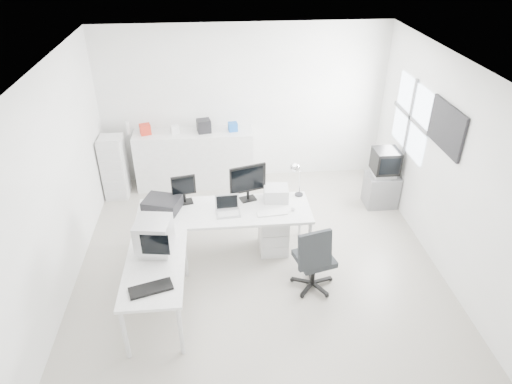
{
  "coord_description": "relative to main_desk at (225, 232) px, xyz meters",
  "views": [
    {
      "loc": [
        -0.49,
        -5.13,
        4.24
      ],
      "look_at": [
        0.0,
        0.2,
        1.0
      ],
      "focal_mm": 32.0,
      "sensor_mm": 36.0,
      "label": 1
    }
  ],
  "objects": [
    {
      "name": "main_desk",
      "position": [
        0.0,
        0.0,
        0.0
      ],
      "size": [
        2.4,
        0.8,
        0.75
      ],
      "primitive_type": null,
      "color": "silver",
      "rests_on": "floor"
    },
    {
      "name": "lcd_monitor_small",
      "position": [
        -0.55,
        0.25,
        0.59
      ],
      "size": [
        0.37,
        0.26,
        0.42
      ],
      "primitive_type": null,
      "rotation": [
        0.0,
        0.0,
        0.2
      ],
      "color": "black",
      "rests_on": "main_desk"
    },
    {
      "name": "crt_monitor",
      "position": [
        -0.85,
        -0.85,
        0.59
      ],
      "size": [
        0.42,
        0.42,
        0.43
      ],
      "primitive_type": null,
      "rotation": [
        0.0,
        0.0,
        -0.15
      ],
      "color": "#B7B7BA",
      "rests_on": "side_desk"
    },
    {
      "name": "tv_cabinet",
      "position": [
        2.67,
        1.09,
        -0.09
      ],
      "size": [
        0.52,
        0.42,
        0.56
      ],
      "primitive_type": "cube",
      "color": "slate",
      "rests_on": "floor"
    },
    {
      "name": "office_chair",
      "position": [
        1.12,
        -0.8,
        0.14
      ],
      "size": [
        0.72,
        0.72,
        1.02
      ],
      "primitive_type": null,
      "rotation": [
        0.0,
        0.0,
        0.25
      ],
      "color": "#292C2F",
      "rests_on": "floor"
    },
    {
      "name": "clutter_box_c",
      "position": [
        -0.27,
        2.07,
        0.77
      ],
      "size": [
        0.26,
        0.25,
        0.23
      ],
      "primitive_type": "cube",
      "rotation": [
        0.0,
        0.0,
        0.2
      ],
      "color": "black",
      "rests_on": "sideboard"
    },
    {
      "name": "white_mouse",
      "position": [
        0.95,
        -0.1,
        0.4
      ],
      "size": [
        0.06,
        0.06,
        0.06
      ],
      "primitive_type": "sphere",
      "color": "silver",
      "rests_on": "main_desk"
    },
    {
      "name": "floor",
      "position": [
        0.45,
        -0.17,
        -0.38
      ],
      "size": [
        5.0,
        5.0,
        0.01
      ],
      "primitive_type": "cube",
      "color": "beige",
      "rests_on": "ground"
    },
    {
      "name": "laser_printer",
      "position": [
        0.75,
        0.22,
        0.47
      ],
      "size": [
        0.36,
        0.32,
        0.2
      ],
      "primitive_type": "cube",
      "rotation": [
        0.0,
        0.0,
        -0.06
      ],
      "color": "silver",
      "rests_on": "main_desk"
    },
    {
      "name": "clutter_box_a",
      "position": [
        -1.27,
        2.07,
        0.75
      ],
      "size": [
        0.21,
        0.2,
        0.18
      ],
      "primitive_type": "cube",
      "rotation": [
        0.0,
        0.0,
        0.29
      ],
      "color": "red",
      "rests_on": "sideboard"
    },
    {
      "name": "filing_cabinet",
      "position": [
        -1.83,
        1.82,
        0.17
      ],
      "size": [
        0.38,
        0.45,
        1.09
      ],
      "primitive_type": "cube",
      "color": "silver",
      "rests_on": "floor"
    },
    {
      "name": "black_keyboard",
      "position": [
        -0.85,
        -1.5,
        0.39
      ],
      "size": [
        0.5,
        0.32,
        0.03
      ],
      "primitive_type": "cube",
      "rotation": [
        0.0,
        0.0,
        0.3
      ],
      "color": "black",
      "rests_on": "side_desk"
    },
    {
      "name": "drawer_pedestal",
      "position": [
        0.7,
        0.05,
        -0.08
      ],
      "size": [
        0.4,
        0.5,
        0.6
      ],
      "primitive_type": "cube",
      "color": "silver",
      "rests_on": "floor"
    },
    {
      "name": "wall_picture",
      "position": [
        2.92,
        -0.07,
        1.52
      ],
      "size": [
        0.04,
        0.9,
        0.6
      ],
      "primitive_type": null,
      "color": "black",
      "rests_on": "right_wall"
    },
    {
      "name": "white_keyboard",
      "position": [
        0.65,
        -0.15,
        0.38
      ],
      "size": [
        0.42,
        0.17,
        0.02
      ],
      "primitive_type": "cube",
      "rotation": [
        0.0,
        0.0,
        0.09
      ],
      "color": "silver",
      "rests_on": "main_desk"
    },
    {
      "name": "right_wall",
      "position": [
        2.95,
        -0.17,
        1.02
      ],
      "size": [
        0.02,
        5.0,
        2.8
      ],
      "primitive_type": "cube",
      "color": "white",
      "rests_on": "floor"
    },
    {
      "name": "sideboard",
      "position": [
        -0.47,
        2.07,
        0.14
      ],
      "size": [
        2.06,
        0.52,
        1.03
      ],
      "primitive_type": "cube",
      "color": "silver",
      "rests_on": "floor"
    },
    {
      "name": "clutter_bottle",
      "position": [
        -1.57,
        2.11,
        0.77
      ],
      "size": [
        0.07,
        0.07,
        0.22
      ],
      "primitive_type": "cylinder",
      "color": "silver",
      "rests_on": "sideboard"
    },
    {
      "name": "side_desk",
      "position": [
        -0.85,
        -1.1,
        0.0
      ],
      "size": [
        0.7,
        1.4,
        0.75
      ],
      "primitive_type": null,
      "color": "silver",
      "rests_on": "floor"
    },
    {
      "name": "crt_tv",
      "position": [
        2.67,
        1.09,
        0.41
      ],
      "size": [
        0.5,
        0.48,
        0.45
      ],
      "primitive_type": null,
      "color": "black",
      "rests_on": "tv_cabinet"
    },
    {
      "name": "window",
      "position": [
        2.93,
        1.03,
        1.23
      ],
      "size": [
        0.02,
        1.2,
        1.1
      ],
      "primitive_type": null,
      "color": "white",
      "rests_on": "right_wall"
    },
    {
      "name": "clutter_box_b",
      "position": [
        -0.77,
        2.07,
        0.73
      ],
      "size": [
        0.17,
        0.16,
        0.14
      ],
      "primitive_type": "cube",
      "rotation": [
        0.0,
        0.0,
        0.34
      ],
      "color": "silver",
      "rests_on": "sideboard"
    },
    {
      "name": "laptop",
      "position": [
        0.05,
        -0.1,
        0.49
      ],
      "size": [
        0.38,
        0.39,
        0.24
      ],
      "primitive_type": null,
      "rotation": [
        0.0,
        0.0,
        0.06
      ],
      "color": "#B7B7BA",
      "rests_on": "main_desk"
    },
    {
      "name": "inkjet_printer",
      "position": [
        -0.85,
        0.1,
        0.46
      ],
      "size": [
        0.57,
        0.5,
        0.17
      ],
      "primitive_type": "cube",
      "rotation": [
        0.0,
        0.0,
        -0.31
      ],
      "color": "black",
      "rests_on": "main_desk"
    },
    {
      "name": "ceiling",
      "position": [
        0.45,
        -0.17,
        2.42
      ],
      "size": [
        5.0,
        5.0,
        0.01
      ],
      "primitive_type": "cube",
      "color": "white",
      "rests_on": "back_wall"
    },
    {
      "name": "left_wall",
      "position": [
        -2.05,
        -0.17,
        1.02
      ],
      "size": [
        0.02,
        5.0,
        2.8
      ],
      "primitive_type": "cube",
      "color": "white",
      "rests_on": "floor"
    },
    {
      "name": "desk_lamp",
      "position": [
        1.1,
        0.3,
        0.62
      ],
      "size": [
        0.2,
        0.2,
        0.49
      ],
      "primitive_type": null,
      "rotation": [
        0.0,
        0.0,
        -0.29
      ],
      "color": "silver",
      "rests_on": "main_desk"
    },
    {
      "name": "lcd_monitor_large",
      "position": [
        0.35,
        0.25,
        0.65
      ],
      "size": [
        0.57,
        0.36,
        0.55
      ],
      "primitive_type": null,
      "rotation": [
        0.0,
        0.0,
        0.29
      ],
      "color": "black",
      "rests_on": "main_desk"
    },
    {
      "name": "clutter_box_d",
      "position": [
        0.23,
        2.07,
        0.73
      ],
      "size": [
        0.17,
        0.16,
        0.15
      ],
      "primitive_type": "cube",
      "rotation": [
        0.0,
        0.0,
        0.16
      ],
      "color": "#1854AB",
      "rests_on": "sideboard"
    },
    {
      "name": "back_wall",
      "position": [
        0.45,
        2.33,
        1.02
      ],
      "size": [
        5.0,
        0.02,
        2.8
      ],
      "primitive_type": "cube",
      "color": "white",
      "rests_on": "floor"
    }
  ]
}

